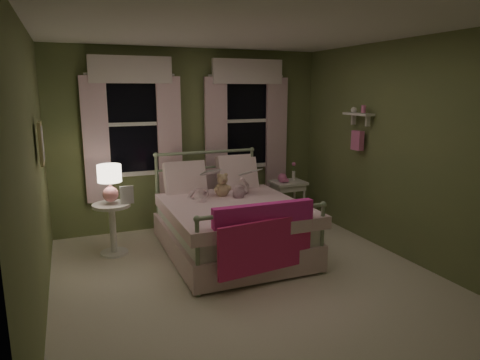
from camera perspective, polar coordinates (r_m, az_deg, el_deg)
name	(u,v)px	position (r m, az deg, el deg)	size (l,w,h in m)	color
room_shell	(247,161)	(4.41, 1.00, 2.60)	(4.20, 4.20, 4.20)	white
bed	(230,224)	(5.37, -1.30, -5.82)	(1.58, 2.04, 1.18)	white
pink_throw	(265,230)	(4.41, 3.33, -6.66)	(1.10, 0.21, 0.71)	#EB2E9D
child_left	(198,171)	(5.53, -5.69, 1.16)	(0.30, 0.20, 0.83)	#F7D1DD
child_right	(238,170)	(5.72, -0.29, 1.37)	(0.39, 0.30, 0.79)	#F7D1DD
book_left	(203,177)	(5.30, -4.92, 0.45)	(0.20, 0.27, 0.03)	beige
book_right	(245,177)	(5.50, 0.67, 0.45)	(0.20, 0.27, 0.02)	beige
teddy_bear	(222,187)	(5.51, -2.38, -0.89)	(0.23, 0.19, 0.31)	tan
nightstand_left	(112,222)	(5.53, -16.64, -5.36)	(0.46, 0.46, 0.65)	white
table_lamp	(110,179)	(5.40, -16.98, 0.08)	(0.29, 0.29, 0.46)	pink
book_nightstand	(120,204)	(5.40, -15.65, -3.08)	(0.16, 0.22, 0.02)	beige
nightstand_right	(288,188)	(6.57, 6.42, -1.02)	(0.50, 0.40, 0.64)	white
pink_toy	(283,178)	(6.49, 5.69, 0.26)	(0.14, 0.19, 0.14)	pink
bud_vase	(294,171)	(6.62, 7.17, 1.18)	(0.06, 0.06, 0.28)	white
window_left	(133,119)	(6.11, -14.09, 7.90)	(1.34, 0.13, 1.96)	black
window_right	(247,116)	(6.56, 0.92, 8.51)	(1.34, 0.13, 1.96)	black
wall_shelf	(358,127)	(5.94, 15.46, 6.77)	(0.15, 0.50, 0.60)	white
framed_picture	(41,143)	(4.64, -24.99, 4.45)	(0.03, 0.32, 0.42)	beige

